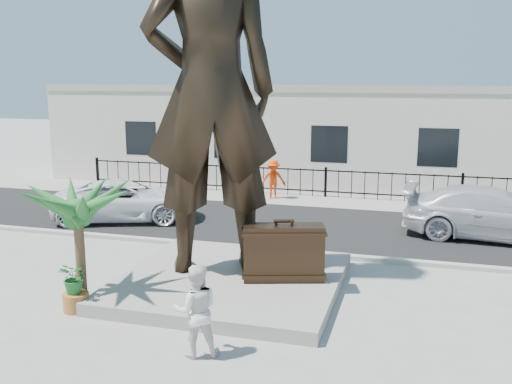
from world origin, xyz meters
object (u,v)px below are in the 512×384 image
suitcase (284,252)px  car_white (126,200)px  statue (210,90)px  tourist (196,310)px

suitcase → car_white: bearing=126.5°
statue → tourist: bearing=82.2°
suitcase → tourist: size_ratio=1.09×
car_white → suitcase: bearing=-146.6°
statue → suitcase: (1.91, -0.35, -3.76)m
suitcase → tourist: (-0.79, -3.55, -0.10)m
tourist → car_white: 10.82m
statue → car_white: bearing=-67.5°
tourist → car_white: size_ratio=0.34×
tourist → car_white: tourist is taller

